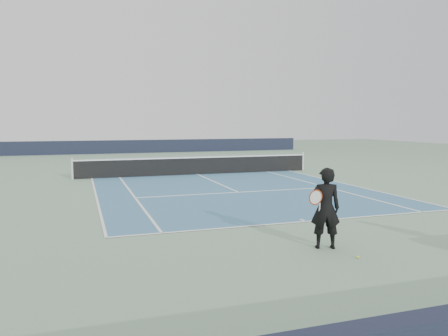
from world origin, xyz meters
name	(u,v)px	position (x,y,z in m)	size (l,w,h in m)	color
ground	(197,175)	(0.00, 0.00, 0.00)	(80.00, 80.00, 0.00)	gray
court_surface	(197,174)	(0.00, 0.00, 0.01)	(10.97, 23.77, 0.01)	#3A6A89
tennis_net	(197,165)	(0.00, 0.00, 0.50)	(12.90, 0.10, 1.07)	silver
windscreen_far	(148,146)	(0.00, 17.88, 0.60)	(30.00, 0.25, 1.20)	black
tennis_player	(325,208)	(-0.87, -14.31, 0.91)	(0.86, 0.69, 1.83)	black
tennis_ball	(358,257)	(-0.62, -15.20, 0.03)	(0.06, 0.06, 0.06)	#C5EB30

